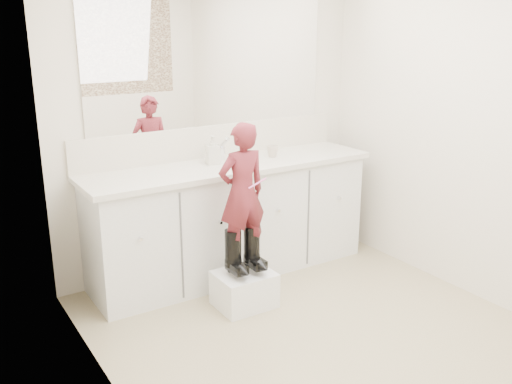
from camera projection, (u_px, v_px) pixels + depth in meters
floor at (328, 340)px, 3.58m from camera, size 3.00×3.00×0.00m
wall_back at (212, 117)px, 4.45m from camera, size 2.60×0.00×2.60m
wall_left at (114, 188)px, 2.57m from camera, size 0.00×3.00×3.00m
wall_right at (483, 131)px, 3.90m from camera, size 0.00×3.00×3.00m
vanity_cabinet at (231, 221)px, 4.45m from camera, size 2.20×0.55×0.85m
countertop at (231, 166)px, 4.31m from camera, size 2.28×0.58×0.04m
backsplash at (213, 141)px, 4.49m from camera, size 2.28×0.03×0.25m
mirror at (211, 60)px, 4.31m from camera, size 2.00×0.02×1.00m
faucet at (220, 153)px, 4.42m from camera, size 0.08×0.08×0.10m
cup at (273, 151)px, 4.50m from camera, size 0.10×0.10×0.09m
soap_bottle at (213, 150)px, 4.27m from camera, size 0.11×0.11×0.21m
step_stool at (244, 289)px, 3.98m from camera, size 0.39×0.33×0.25m
boot_left at (233, 253)px, 3.88m from camera, size 0.12×0.22×0.32m
boot_right at (252, 248)px, 3.95m from camera, size 0.12×0.22×0.32m
toddler at (242, 193)px, 3.80m from camera, size 0.35×0.23×0.95m
toothbrush at (257, 183)px, 3.75m from camera, size 0.14×0.01×0.06m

